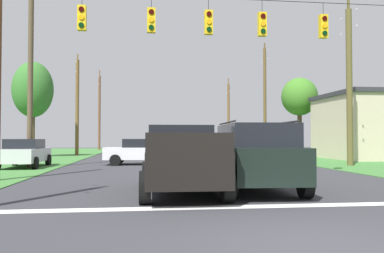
{
  "coord_description": "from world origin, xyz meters",
  "views": [
    {
      "loc": [
        -2.49,
        -5.65,
        1.58
      ],
      "look_at": [
        -0.47,
        10.99,
        2.06
      ],
      "focal_mm": 37.38,
      "sensor_mm": 36.0,
      "label": 1
    }
  ],
  "objects_px": {
    "utility_pole_far_right": "(265,98)",
    "tree_roadside_far_right": "(33,90)",
    "overhead_signal_span": "(208,69)",
    "utility_pole_far_left": "(30,74)",
    "pickup_truck": "(181,159)",
    "utility_pole_near_left": "(229,115)",
    "distant_car_crossing_white": "(142,151)",
    "distant_car_oncoming": "(25,153)",
    "utility_pole_mid_right": "(349,83)",
    "utility_pole_distant_right": "(77,105)",
    "tree_roadside_right": "(299,97)",
    "suv_black": "(254,155)",
    "utility_pole_distant_left": "(99,111)"
  },
  "relations": [
    {
      "from": "tree_roadside_right",
      "to": "tree_roadside_far_right",
      "type": "height_order",
      "value": "tree_roadside_far_right"
    },
    {
      "from": "overhead_signal_span",
      "to": "tree_roadside_far_right",
      "type": "height_order",
      "value": "tree_roadside_far_right"
    },
    {
      "from": "distant_car_crossing_white",
      "to": "utility_pole_mid_right",
      "type": "xyz_separation_m",
      "value": [
        11.65,
        -2.58,
        3.87
      ]
    },
    {
      "from": "suv_black",
      "to": "tree_roadside_far_right",
      "type": "distance_m",
      "value": 25.52
    },
    {
      "from": "distant_car_oncoming",
      "to": "utility_pole_far_left",
      "type": "height_order",
      "value": "utility_pole_far_left"
    },
    {
      "from": "tree_roadside_right",
      "to": "overhead_signal_span",
      "type": "bearing_deg",
      "value": -121.34
    },
    {
      "from": "utility_pole_far_right",
      "to": "tree_roadside_far_right",
      "type": "height_order",
      "value": "utility_pole_far_right"
    },
    {
      "from": "utility_pole_far_right",
      "to": "tree_roadside_right",
      "type": "xyz_separation_m",
      "value": [
        2.06,
        -3.46,
        -0.23
      ]
    },
    {
      "from": "distant_car_oncoming",
      "to": "utility_pole_far_right",
      "type": "bearing_deg",
      "value": 39.98
    },
    {
      "from": "tree_roadside_far_right",
      "to": "distant_car_crossing_white",
      "type": "bearing_deg",
      "value": -47.97
    },
    {
      "from": "utility_pole_far_left",
      "to": "utility_pole_near_left",
      "type": "bearing_deg",
      "value": 61.44
    },
    {
      "from": "utility_pole_far_left",
      "to": "utility_pole_distant_right",
      "type": "bearing_deg",
      "value": 90.31
    },
    {
      "from": "pickup_truck",
      "to": "utility_pole_mid_right",
      "type": "relative_size",
      "value": 0.57
    },
    {
      "from": "tree_roadside_right",
      "to": "tree_roadside_far_right",
      "type": "xyz_separation_m",
      "value": [
        -22.53,
        0.02,
        0.32
      ]
    },
    {
      "from": "utility_pole_distant_right",
      "to": "utility_pole_distant_left",
      "type": "distance_m",
      "value": 16.54
    },
    {
      "from": "utility_pole_distant_left",
      "to": "pickup_truck",
      "type": "bearing_deg",
      "value": -80.68
    },
    {
      "from": "distant_car_oncoming",
      "to": "utility_pole_mid_right",
      "type": "xyz_separation_m",
      "value": [
        17.8,
        -0.9,
        3.87
      ]
    },
    {
      "from": "distant_car_oncoming",
      "to": "utility_pole_far_left",
      "type": "xyz_separation_m",
      "value": [
        0.4,
        -0.57,
        4.13
      ]
    },
    {
      "from": "distant_car_oncoming",
      "to": "utility_pole_near_left",
      "type": "height_order",
      "value": "utility_pole_near_left"
    },
    {
      "from": "distant_car_oncoming",
      "to": "tree_roadside_right",
      "type": "distance_m",
      "value": 23.34
    },
    {
      "from": "utility_pole_near_left",
      "to": "tree_roadside_right",
      "type": "distance_m",
      "value": 19.99
    },
    {
      "from": "overhead_signal_span",
      "to": "utility_pole_distant_right",
      "type": "height_order",
      "value": "utility_pole_distant_right"
    },
    {
      "from": "utility_pole_mid_right",
      "to": "pickup_truck",
      "type": "bearing_deg",
      "value": -137.11
    },
    {
      "from": "suv_black",
      "to": "utility_pole_far_right",
      "type": "height_order",
      "value": "utility_pole_far_right"
    },
    {
      "from": "overhead_signal_span",
      "to": "tree_roadside_right",
      "type": "xyz_separation_m",
      "value": [
        11.08,
        18.2,
        0.88
      ]
    },
    {
      "from": "overhead_signal_span",
      "to": "tree_roadside_far_right",
      "type": "xyz_separation_m",
      "value": [
        -11.45,
        18.22,
        1.2
      ]
    },
    {
      "from": "utility_pole_far_right",
      "to": "tree_roadside_right",
      "type": "height_order",
      "value": "utility_pole_far_right"
    },
    {
      "from": "distant_car_crossing_white",
      "to": "utility_pole_distant_right",
      "type": "xyz_separation_m",
      "value": [
        -5.83,
        13.01,
        3.74
      ]
    },
    {
      "from": "overhead_signal_span",
      "to": "utility_pole_far_left",
      "type": "xyz_separation_m",
      "value": [
        -8.37,
        6.17,
        0.65
      ]
    },
    {
      "from": "utility_pole_near_left",
      "to": "utility_pole_distant_right",
      "type": "distance_m",
      "value": 24.12
    },
    {
      "from": "pickup_truck",
      "to": "utility_pole_distant_left",
      "type": "distance_m",
      "value": 42.6
    },
    {
      "from": "utility_pole_far_left",
      "to": "tree_roadside_far_right",
      "type": "distance_m",
      "value": 12.45
    },
    {
      "from": "suv_black",
      "to": "utility_pole_mid_right",
      "type": "xyz_separation_m",
      "value": [
        8.23,
        9.57,
        3.6
      ]
    },
    {
      "from": "pickup_truck",
      "to": "tree_roadside_far_right",
      "type": "distance_m",
      "value": 24.67
    },
    {
      "from": "distant_car_crossing_white",
      "to": "utility_pole_near_left",
      "type": "height_order",
      "value": "utility_pole_near_left"
    },
    {
      "from": "distant_car_oncoming",
      "to": "utility_pole_far_right",
      "type": "xyz_separation_m",
      "value": [
        17.79,
        14.92,
        4.59
      ]
    },
    {
      "from": "overhead_signal_span",
      "to": "utility_pole_far_right",
      "type": "bearing_deg",
      "value": 67.38
    },
    {
      "from": "suv_black",
      "to": "utility_pole_near_left",
      "type": "distance_m",
      "value": 42.77
    },
    {
      "from": "distant_car_oncoming",
      "to": "utility_pole_distant_right",
      "type": "relative_size",
      "value": 0.47
    },
    {
      "from": "utility_pole_mid_right",
      "to": "utility_pole_distant_right",
      "type": "height_order",
      "value": "utility_pole_mid_right"
    },
    {
      "from": "overhead_signal_span",
      "to": "distant_car_oncoming",
      "type": "relative_size",
      "value": 3.73
    },
    {
      "from": "overhead_signal_span",
      "to": "utility_pole_far_right",
      "type": "distance_m",
      "value": 23.49
    },
    {
      "from": "pickup_truck",
      "to": "distant_car_crossing_white",
      "type": "height_order",
      "value": "pickup_truck"
    },
    {
      "from": "suv_black",
      "to": "tree_roadside_right",
      "type": "distance_m",
      "value": 24.57
    },
    {
      "from": "utility_pole_near_left",
      "to": "utility_pole_distant_right",
      "type": "relative_size",
      "value": 1.07
    },
    {
      "from": "distant_car_crossing_white",
      "to": "utility_pole_far_left",
      "type": "height_order",
      "value": "utility_pole_far_left"
    },
    {
      "from": "utility_pole_distant_left",
      "to": "tree_roadside_right",
      "type": "relative_size",
      "value": 1.53
    },
    {
      "from": "pickup_truck",
      "to": "utility_pole_far_right",
      "type": "height_order",
      "value": "utility_pole_far_right"
    },
    {
      "from": "suv_black",
      "to": "utility_pole_distant_left",
      "type": "height_order",
      "value": "utility_pole_distant_left"
    },
    {
      "from": "overhead_signal_span",
      "to": "tree_roadside_far_right",
      "type": "relative_size",
      "value": 2.07
    }
  ]
}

